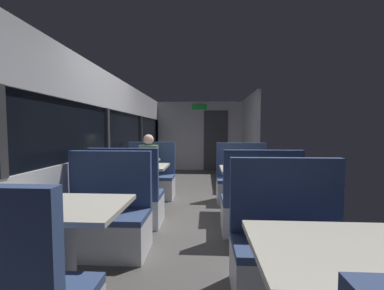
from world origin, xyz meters
name	(u,v)px	position (x,y,z in m)	size (l,w,h in m)	color
ground_plane	(193,211)	(0.00, 0.00, -0.01)	(3.30, 9.20, 0.02)	#514F4C
carriage_window_panel_left	(106,144)	(-1.45, 0.00, 1.11)	(0.09, 8.48, 2.30)	#B2B2B7
carriage_end_bulkhead	(201,136)	(0.06, 4.19, 1.14)	(2.90, 0.11, 2.30)	#B2B2B7
carriage_aisle_panel_right	(249,137)	(1.45, 3.00, 1.15)	(0.08, 2.40, 2.30)	#B2B2B7
dining_table_near_window	(68,217)	(-0.89, -2.09, 0.64)	(0.90, 0.70, 0.74)	#9E9EA3
bench_near_window_facing_entry	(105,222)	(-0.89, -1.39, 0.33)	(0.95, 0.50, 1.10)	silver
dining_table_mid_window	(141,171)	(-0.89, 0.07, 0.64)	(0.90, 0.70, 0.74)	#9E9EA3
bench_mid_window_facing_end	(128,202)	(-0.89, -0.63, 0.33)	(0.95, 0.50, 1.10)	silver
bench_mid_window_facing_entry	(150,181)	(-0.89, 0.77, 0.33)	(0.95, 0.50, 1.10)	silver
dining_table_front_aisle	(341,266)	(0.89, -2.69, 0.64)	(0.90, 0.70, 0.74)	#9E9EA3
bench_front_aisle_facing_entry	(291,255)	(0.89, -1.99, 0.33)	(0.95, 0.50, 1.10)	silver
dining_table_rear_aisle	(249,175)	(0.89, -0.13, 0.64)	(0.90, 0.70, 0.74)	#9E9EA3
bench_rear_aisle_facing_end	(259,208)	(0.89, -0.83, 0.33)	(0.95, 0.50, 1.10)	silver
bench_rear_aisle_facing_entry	(242,184)	(0.89, 0.57, 0.33)	(0.95, 0.50, 1.10)	silver
seated_passenger	(149,171)	(-0.89, 0.70, 0.54)	(0.47, 0.55, 1.26)	#26262D
coffee_cup_primary	(125,164)	(-1.11, -0.09, 0.79)	(0.07, 0.07, 0.09)	white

